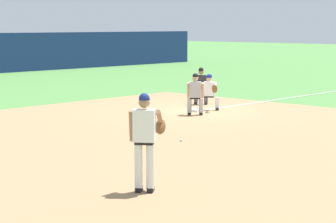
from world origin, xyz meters
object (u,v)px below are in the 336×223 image
at_px(baserunner, 195,92).
at_px(umpire, 201,84).
at_px(first_baseman, 210,90).
at_px(pitcher, 145,136).
at_px(baseball, 181,140).
at_px(first_base_bag, 196,110).

xyz_separation_m(baserunner, umpire, (2.48, 1.85, 0.00)).
relative_size(first_baseman, baserunner, 0.92).
xyz_separation_m(pitcher, first_baseman, (9.95, 6.71, -0.33)).
distance_m(baserunner, umpire, 3.10).
bearing_deg(baseball, first_baseman, 33.05).
distance_m(first_base_bag, first_baseman, 0.92).
height_order(first_base_bag, first_baseman, first_baseman).
relative_size(pitcher, umpire, 1.27).
bearing_deg(first_base_bag, umpire, 36.09).
height_order(first_baseman, baserunner, baserunner).
bearing_deg(baserunner, first_base_bag, 38.33).
height_order(baseball, pitcher, pitcher).
height_order(baseball, umpire, umpire).
xyz_separation_m(first_base_bag, baseball, (-4.94, -3.73, -0.01)).
bearing_deg(umpire, first_base_bag, -143.91).
relative_size(pitcher, first_baseman, 1.39).
bearing_deg(baserunner, baseball, -143.24).
height_order(first_base_bag, baserunner, baserunner).
height_order(baseball, first_baseman, first_baseman).
bearing_deg(baseball, baserunner, 36.76).
bearing_deg(pitcher, baserunner, 35.93).
xyz_separation_m(first_baseman, baserunner, (-1.35, -0.47, 0.06)).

